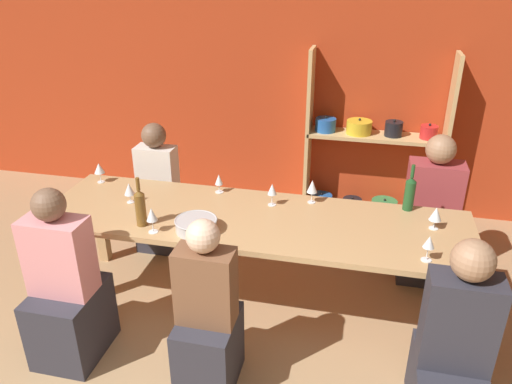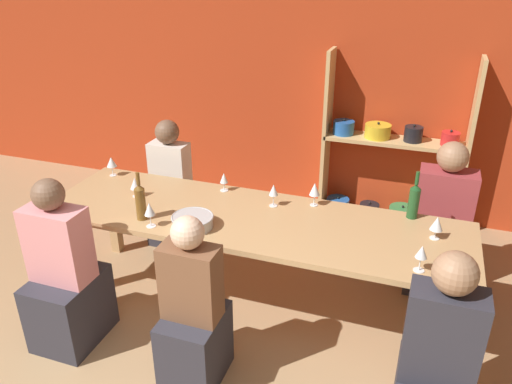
{
  "view_description": "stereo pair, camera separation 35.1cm",
  "coord_description": "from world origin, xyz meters",
  "px_view_note": "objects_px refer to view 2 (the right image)",
  "views": [
    {
      "loc": [
        0.91,
        -1.11,
        2.44
      ],
      "look_at": [
        0.2,
        1.99,
        0.93
      ],
      "focal_mm": 35.0,
      "sensor_mm": 36.0,
      "label": 1
    },
    {
      "loc": [
        1.24,
        -1.01,
        2.44
      ],
      "look_at": [
        0.2,
        1.99,
        0.93
      ],
      "focal_mm": 35.0,
      "sensor_mm": 36.0,
      "label": 2
    }
  ],
  "objects_px": {
    "dining_table": "(251,227)",
    "wine_glass_empty_a": "(111,162)",
    "wine_glass_white_d": "(274,191)",
    "person_far_a": "(172,196)",
    "wine_bottle_dark": "(414,200)",
    "wine_glass_red_c": "(437,224)",
    "mixing_bowl": "(193,221)",
    "shelf_unit": "(390,168)",
    "person_near_b": "(194,322)",
    "wine_bottle_green": "(140,201)",
    "person_near_a": "(435,373)",
    "wine_glass_white_c": "(150,210)",
    "wine_glass_red_a": "(224,179)",
    "person_far_b": "(439,234)",
    "wine_glass_red_b": "(135,184)",
    "wine_glass_white_a": "(315,190)",
    "person_near_c": "(66,284)",
    "wine_glass_white_b": "(422,253)"
  },
  "relations": [
    {
      "from": "wine_bottle_dark",
      "to": "person_near_c",
      "type": "relative_size",
      "value": 0.28
    },
    {
      "from": "dining_table",
      "to": "person_far_a",
      "type": "height_order",
      "value": "person_far_a"
    },
    {
      "from": "mixing_bowl",
      "to": "wine_bottle_dark",
      "type": "distance_m",
      "value": 1.53
    },
    {
      "from": "shelf_unit",
      "to": "wine_glass_red_b",
      "type": "height_order",
      "value": "shelf_unit"
    },
    {
      "from": "wine_glass_red_a",
      "to": "wine_glass_red_b",
      "type": "xyz_separation_m",
      "value": [
        -0.59,
        -0.31,
        0.0
      ]
    },
    {
      "from": "dining_table",
      "to": "person_far_b",
      "type": "distance_m",
      "value": 1.53
    },
    {
      "from": "shelf_unit",
      "to": "person_far_a",
      "type": "height_order",
      "value": "shelf_unit"
    },
    {
      "from": "person_far_a",
      "to": "person_far_b",
      "type": "distance_m",
      "value": 2.32
    },
    {
      "from": "mixing_bowl",
      "to": "wine_glass_white_c",
      "type": "height_order",
      "value": "wine_glass_white_c"
    },
    {
      "from": "wine_glass_white_d",
      "to": "person_far_a",
      "type": "distance_m",
      "value": 1.32
    },
    {
      "from": "dining_table",
      "to": "wine_bottle_green",
      "type": "height_order",
      "value": "wine_bottle_green"
    },
    {
      "from": "wine_glass_white_d",
      "to": "person_near_b",
      "type": "bearing_deg",
      "value": -100.97
    },
    {
      "from": "person_far_b",
      "to": "person_near_c",
      "type": "distance_m",
      "value": 2.8
    },
    {
      "from": "shelf_unit",
      "to": "person_near_c",
      "type": "height_order",
      "value": "shelf_unit"
    },
    {
      "from": "wine_glass_white_a",
      "to": "shelf_unit",
      "type": "bearing_deg",
      "value": 73.17
    },
    {
      "from": "wine_bottle_green",
      "to": "person_near_c",
      "type": "xyz_separation_m",
      "value": [
        -0.35,
        -0.45,
        -0.47
      ]
    },
    {
      "from": "shelf_unit",
      "to": "wine_glass_red_c",
      "type": "height_order",
      "value": "shelf_unit"
    },
    {
      "from": "person_far_b",
      "to": "mixing_bowl",
      "type": "bearing_deg",
      "value": 33.33
    },
    {
      "from": "wine_glass_empty_a",
      "to": "wine_glass_white_d",
      "type": "bearing_deg",
      "value": -3.67
    },
    {
      "from": "wine_glass_white_c",
      "to": "wine_glass_red_a",
      "type": "bearing_deg",
      "value": 70.17
    },
    {
      "from": "wine_bottle_green",
      "to": "wine_bottle_dark",
      "type": "relative_size",
      "value": 1.01
    },
    {
      "from": "shelf_unit",
      "to": "wine_glass_red_a",
      "type": "distance_m",
      "value": 1.84
    },
    {
      "from": "wine_glass_white_d",
      "to": "person_far_a",
      "type": "relative_size",
      "value": 0.15
    },
    {
      "from": "wine_bottle_green",
      "to": "wine_glass_red_b",
      "type": "relative_size",
      "value": 2.29
    },
    {
      "from": "wine_glass_white_a",
      "to": "person_near_c",
      "type": "bearing_deg",
      "value": -143.85
    },
    {
      "from": "shelf_unit",
      "to": "person_near_a",
      "type": "distance_m",
      "value": 2.53
    },
    {
      "from": "shelf_unit",
      "to": "wine_glass_white_d",
      "type": "distance_m",
      "value": 1.71
    },
    {
      "from": "mixing_bowl",
      "to": "wine_glass_red_c",
      "type": "relative_size",
      "value": 1.8
    },
    {
      "from": "shelf_unit",
      "to": "person_near_a",
      "type": "height_order",
      "value": "shelf_unit"
    },
    {
      "from": "dining_table",
      "to": "wine_glass_empty_a",
      "type": "xyz_separation_m",
      "value": [
        -1.34,
        0.31,
        0.2
      ]
    },
    {
      "from": "mixing_bowl",
      "to": "person_near_a",
      "type": "relative_size",
      "value": 0.24
    },
    {
      "from": "wine_bottle_dark",
      "to": "wine_glass_empty_a",
      "type": "bearing_deg",
      "value": -178.55
    },
    {
      "from": "shelf_unit",
      "to": "person_near_b",
      "type": "distance_m",
      "value": 2.67
    },
    {
      "from": "wine_glass_red_c",
      "to": "dining_table",
      "type": "bearing_deg",
      "value": -174.43
    },
    {
      "from": "wine_glass_white_d",
      "to": "person_near_a",
      "type": "height_order",
      "value": "person_near_a"
    },
    {
      "from": "shelf_unit",
      "to": "wine_bottle_dark",
      "type": "relative_size",
      "value": 4.82
    },
    {
      "from": "wine_bottle_dark",
      "to": "wine_glass_red_c",
      "type": "bearing_deg",
      "value": -57.63
    },
    {
      "from": "wine_glass_white_b",
      "to": "wine_glass_red_b",
      "type": "xyz_separation_m",
      "value": [
        -2.08,
        0.32,
        -0.02
      ]
    },
    {
      "from": "dining_table",
      "to": "wine_glass_empty_a",
      "type": "height_order",
      "value": "wine_glass_empty_a"
    },
    {
      "from": "mixing_bowl",
      "to": "wine_bottle_dark",
      "type": "height_order",
      "value": "wine_bottle_dark"
    },
    {
      "from": "dining_table",
      "to": "wine_bottle_dark",
      "type": "xyz_separation_m",
      "value": [
        1.06,
        0.37,
        0.21
      ]
    },
    {
      "from": "wine_glass_white_d",
      "to": "person_far_a",
      "type": "height_order",
      "value": "person_far_a"
    },
    {
      "from": "wine_bottle_green",
      "to": "person_near_b",
      "type": "xyz_separation_m",
      "value": [
        0.61,
        -0.49,
        -0.49
      ]
    },
    {
      "from": "person_far_a",
      "to": "person_far_b",
      "type": "height_order",
      "value": "person_far_b"
    },
    {
      "from": "wine_bottle_green",
      "to": "shelf_unit",
      "type": "bearing_deg",
      "value": 53.19
    },
    {
      "from": "wine_glass_white_d",
      "to": "person_near_a",
      "type": "relative_size",
      "value": 0.14
    },
    {
      "from": "wine_bottle_green",
      "to": "wine_glass_red_a",
      "type": "height_order",
      "value": "wine_bottle_green"
    },
    {
      "from": "mixing_bowl",
      "to": "person_far_a",
      "type": "height_order",
      "value": "person_far_a"
    },
    {
      "from": "person_near_a",
      "to": "shelf_unit",
      "type": "bearing_deg",
      "value": 101.22
    },
    {
      "from": "shelf_unit",
      "to": "mixing_bowl",
      "type": "bearing_deg",
      "value": -119.27
    }
  ]
}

